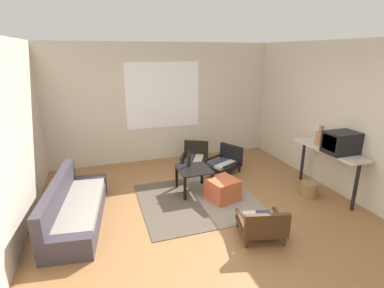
% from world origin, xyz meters
% --- Properties ---
extents(ground_plane, '(7.80, 7.80, 0.00)m').
position_xyz_m(ground_plane, '(0.00, 0.00, 0.00)').
color(ground_plane, olive).
extents(far_wall_with_window, '(5.60, 0.13, 2.70)m').
position_xyz_m(far_wall_with_window, '(0.00, 3.06, 1.35)').
color(far_wall_with_window, beige).
rests_on(far_wall_with_window, ground).
extents(side_wall_right, '(0.12, 6.60, 2.70)m').
position_xyz_m(side_wall_right, '(2.66, 0.30, 1.35)').
color(side_wall_right, beige).
rests_on(side_wall_right, ground).
extents(area_rug, '(1.99, 1.88, 0.01)m').
position_xyz_m(area_rug, '(0.05, 0.73, 0.01)').
color(area_rug, '#4C4238').
rests_on(area_rug, ground).
extents(couch, '(0.93, 2.10, 0.67)m').
position_xyz_m(couch, '(-1.96, 0.72, 0.21)').
color(couch, '#38333D').
rests_on(couch, ground).
extents(coffee_table, '(0.59, 0.62, 0.46)m').
position_xyz_m(coffee_table, '(0.09, 1.07, 0.37)').
color(coffee_table, black).
rests_on(coffee_table, ground).
extents(armchair_by_window, '(0.76, 0.78, 0.55)m').
position_xyz_m(armchair_by_window, '(0.52, 2.26, 0.24)').
color(armchair_by_window, black).
rests_on(armchair_by_window, ground).
extents(armchair_striped_foreground, '(0.73, 0.71, 0.49)m').
position_xyz_m(armchair_striped_foreground, '(0.52, -0.59, 0.23)').
color(armchair_striped_foreground, '#472D19').
rests_on(armchair_striped_foreground, ground).
extents(armchair_corner, '(0.81, 0.80, 0.55)m').
position_xyz_m(armchair_corner, '(1.06, 1.80, 0.23)').
color(armchair_corner, black).
rests_on(armchair_corner, ground).
extents(ottoman_orange, '(0.58, 0.58, 0.38)m').
position_xyz_m(ottoman_orange, '(0.47, 0.64, 0.19)').
color(ottoman_orange, '#BC5633').
rests_on(ottoman_orange, ground).
extents(console_shelf, '(0.43, 1.41, 0.86)m').
position_xyz_m(console_shelf, '(2.35, 0.27, 0.76)').
color(console_shelf, beige).
rests_on(console_shelf, ground).
extents(crt_television, '(0.54, 0.39, 0.36)m').
position_xyz_m(crt_television, '(2.35, 0.03, 1.05)').
color(crt_television, black).
rests_on(crt_television, console_shelf).
extents(clay_vase, '(0.19, 0.19, 0.35)m').
position_xyz_m(clay_vase, '(2.35, 0.53, 0.99)').
color(clay_vase, '#A87047').
rests_on(clay_vase, console_shelf).
extents(glass_bottle, '(0.07, 0.07, 0.29)m').
position_xyz_m(glass_bottle, '(0.06, 1.25, 0.58)').
color(glass_bottle, black).
rests_on(glass_bottle, coffee_table).
extents(wicker_basket, '(0.30, 0.30, 0.27)m').
position_xyz_m(wicker_basket, '(2.00, 0.24, 0.14)').
color(wicker_basket, olive).
rests_on(wicker_basket, ground).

